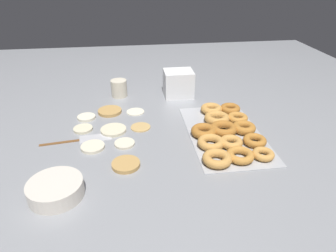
{
  "coord_description": "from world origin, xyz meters",
  "views": [
    {
      "loc": [
        -1.1,
        0.04,
        0.64
      ],
      "look_at": [
        -0.03,
        -0.11,
        0.04
      ],
      "focal_mm": 32.0,
      "sensor_mm": 36.0,
      "label": 1
    }
  ],
  "objects_px": {
    "donut_tray": "(226,131)",
    "pancake_7": "(140,127)",
    "container_stack": "(178,84)",
    "spatula": "(88,139)",
    "pancake_4": "(86,117)",
    "pancake_2": "(125,143)",
    "paper_cup": "(119,88)",
    "pancake_5": "(93,147)",
    "pancake_0": "(135,111)",
    "pancake_1": "(113,130)",
    "pancake_8": "(83,129)",
    "pancake_3": "(126,164)",
    "pancake_6": "(110,111)",
    "batter_bowl": "(56,189)"
  },
  "relations": [
    {
      "from": "donut_tray",
      "to": "pancake_7",
      "type": "bearing_deg",
      "value": 72.24
    },
    {
      "from": "container_stack",
      "to": "spatula",
      "type": "height_order",
      "value": "container_stack"
    },
    {
      "from": "pancake_4",
      "to": "container_stack",
      "type": "bearing_deg",
      "value": -65.8
    },
    {
      "from": "pancake_2",
      "to": "paper_cup",
      "type": "height_order",
      "value": "paper_cup"
    },
    {
      "from": "pancake_5",
      "to": "pancake_7",
      "type": "relative_size",
      "value": 1.06
    },
    {
      "from": "pancake_0",
      "to": "pancake_1",
      "type": "height_order",
      "value": "pancake_1"
    },
    {
      "from": "pancake_8",
      "to": "pancake_2",
      "type": "bearing_deg",
      "value": -128.86
    },
    {
      "from": "donut_tray",
      "to": "container_stack",
      "type": "xyz_separation_m",
      "value": [
        0.44,
        0.13,
        0.05
      ]
    },
    {
      "from": "spatula",
      "to": "donut_tray",
      "type": "bearing_deg",
      "value": -11.52
    },
    {
      "from": "pancake_4",
      "to": "pancake_5",
      "type": "bearing_deg",
      "value": -169.05
    },
    {
      "from": "pancake_3",
      "to": "donut_tray",
      "type": "height_order",
      "value": "donut_tray"
    },
    {
      "from": "pancake_2",
      "to": "pancake_8",
      "type": "bearing_deg",
      "value": 51.14
    },
    {
      "from": "pancake_0",
      "to": "paper_cup",
      "type": "xyz_separation_m",
      "value": [
        0.21,
        0.08,
        0.04
      ]
    },
    {
      "from": "donut_tray",
      "to": "paper_cup",
      "type": "height_order",
      "value": "paper_cup"
    },
    {
      "from": "pancake_0",
      "to": "pancake_4",
      "type": "bearing_deg",
      "value": 98.62
    },
    {
      "from": "pancake_2",
      "to": "pancake_0",
      "type": "bearing_deg",
      "value": -10.81
    },
    {
      "from": "pancake_1",
      "to": "pancake_5",
      "type": "distance_m",
      "value": 0.14
    },
    {
      "from": "donut_tray",
      "to": "paper_cup",
      "type": "xyz_separation_m",
      "value": [
        0.48,
        0.44,
        0.03
      ]
    },
    {
      "from": "pancake_5",
      "to": "pancake_0",
      "type": "bearing_deg",
      "value": -31.14
    },
    {
      "from": "pancake_6",
      "to": "pancake_5",
      "type": "bearing_deg",
      "value": 169.77
    },
    {
      "from": "pancake_1",
      "to": "pancake_8",
      "type": "height_order",
      "value": "pancake_1"
    },
    {
      "from": "spatula",
      "to": "pancake_6",
      "type": "bearing_deg",
      "value": 63.74
    },
    {
      "from": "batter_bowl",
      "to": "spatula",
      "type": "height_order",
      "value": "batter_bowl"
    },
    {
      "from": "pancake_5",
      "to": "container_stack",
      "type": "relative_size",
      "value": 0.61
    },
    {
      "from": "pancake_8",
      "to": "paper_cup",
      "type": "height_order",
      "value": "paper_cup"
    },
    {
      "from": "pancake_5",
      "to": "pancake_8",
      "type": "relative_size",
      "value": 1.13
    },
    {
      "from": "pancake_3",
      "to": "paper_cup",
      "type": "relative_size",
      "value": 1.14
    },
    {
      "from": "paper_cup",
      "to": "container_stack",
      "type": "bearing_deg",
      "value": -96.62
    },
    {
      "from": "pancake_0",
      "to": "container_stack",
      "type": "relative_size",
      "value": 0.56
    },
    {
      "from": "pancake_3",
      "to": "container_stack",
      "type": "bearing_deg",
      "value": -25.65
    },
    {
      "from": "pancake_0",
      "to": "pancake_5",
      "type": "distance_m",
      "value": 0.34
    },
    {
      "from": "pancake_1",
      "to": "container_stack",
      "type": "relative_size",
      "value": 0.73
    },
    {
      "from": "pancake_6",
      "to": "spatula",
      "type": "xyz_separation_m",
      "value": [
        -0.24,
        0.08,
        -0.0
      ]
    },
    {
      "from": "pancake_7",
      "to": "donut_tray",
      "type": "height_order",
      "value": "donut_tray"
    },
    {
      "from": "pancake_5",
      "to": "pancake_2",
      "type": "bearing_deg",
      "value": -85.79
    },
    {
      "from": "pancake_0",
      "to": "pancake_6",
      "type": "xyz_separation_m",
      "value": [
        0.01,
        0.12,
        0.0
      ]
    },
    {
      "from": "pancake_4",
      "to": "paper_cup",
      "type": "xyz_separation_m",
      "value": [
        0.24,
        -0.15,
        0.04
      ]
    },
    {
      "from": "batter_bowl",
      "to": "container_stack",
      "type": "xyz_separation_m",
      "value": [
        0.72,
        -0.5,
        0.04
      ]
    },
    {
      "from": "pancake_2",
      "to": "pancake_6",
      "type": "bearing_deg",
      "value": 12.77
    },
    {
      "from": "container_stack",
      "to": "pancake_7",
      "type": "bearing_deg",
      "value": 145.68
    },
    {
      "from": "pancake_2",
      "to": "pancake_7",
      "type": "distance_m",
      "value": 0.15
    },
    {
      "from": "pancake_5",
      "to": "container_stack",
      "type": "xyz_separation_m",
      "value": [
        0.47,
        -0.41,
        0.06
      ]
    },
    {
      "from": "pancake_4",
      "to": "pancake_8",
      "type": "height_order",
      "value": "pancake_4"
    },
    {
      "from": "pancake_1",
      "to": "spatula",
      "type": "height_order",
      "value": "pancake_1"
    },
    {
      "from": "pancake_1",
      "to": "pancake_8",
      "type": "bearing_deg",
      "value": 77.74
    },
    {
      "from": "pancake_1",
      "to": "pancake_6",
      "type": "bearing_deg",
      "value": 6.6
    },
    {
      "from": "spatula",
      "to": "pancake_2",
      "type": "bearing_deg",
      "value": -29.11
    },
    {
      "from": "pancake_5",
      "to": "donut_tray",
      "type": "xyz_separation_m",
      "value": [
        0.03,
        -0.54,
        0.01
      ]
    },
    {
      "from": "paper_cup",
      "to": "pancake_8",
      "type": "bearing_deg",
      "value": 156.39
    },
    {
      "from": "pancake_0",
      "to": "pancake_2",
      "type": "relative_size",
      "value": 1.05
    }
  ]
}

